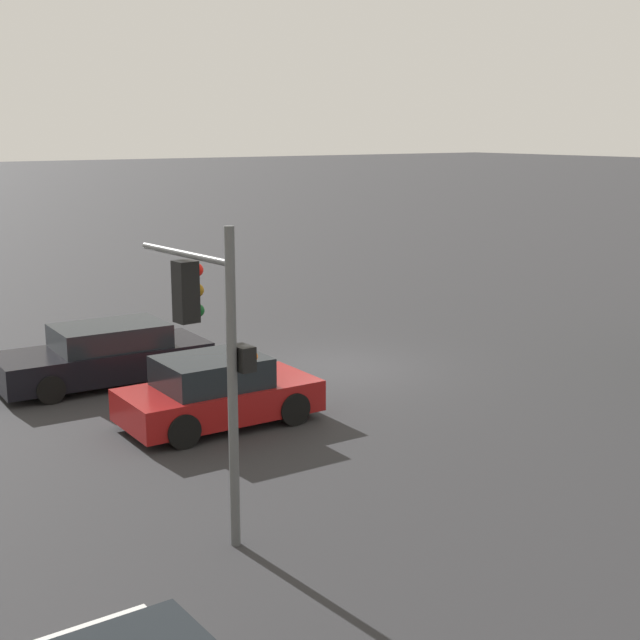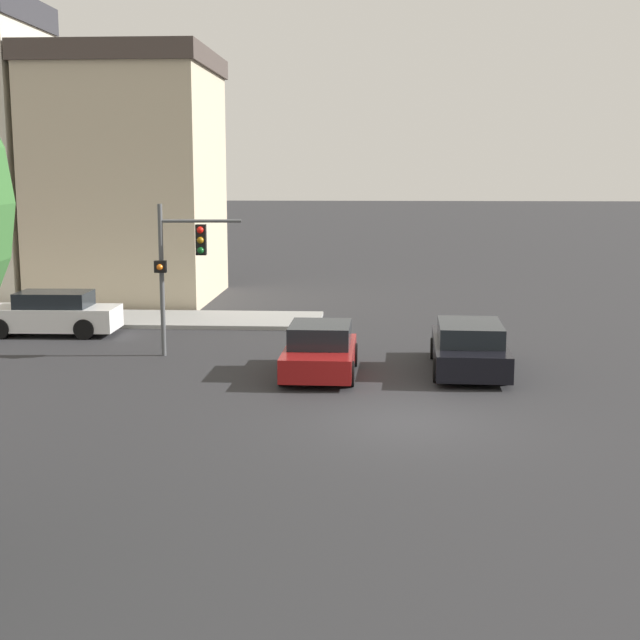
% 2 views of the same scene
% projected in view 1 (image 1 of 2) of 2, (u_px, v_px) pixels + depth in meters
% --- Properties ---
extents(ground_plane, '(300.00, 300.00, 0.00)m').
position_uv_depth(ground_plane, '(337.00, 367.00, 22.08)').
color(ground_plane, '#28282B').
extents(traffic_signal, '(0.65, 2.55, 4.53)m').
position_uv_depth(traffic_signal, '(211.00, 331.00, 12.51)').
color(traffic_signal, '#515456').
rests_on(traffic_signal, ground_plane).
extents(crossing_car_0, '(4.86, 2.19, 1.38)m').
position_uv_depth(crossing_car_0, '(105.00, 356.00, 20.57)').
color(crossing_car_0, black).
rests_on(crossing_car_0, ground_plane).
extents(crossing_car_1, '(3.91, 2.00, 1.39)m').
position_uv_depth(crossing_car_1, '(217.00, 392.00, 17.68)').
color(crossing_car_1, maroon).
rests_on(crossing_car_1, ground_plane).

